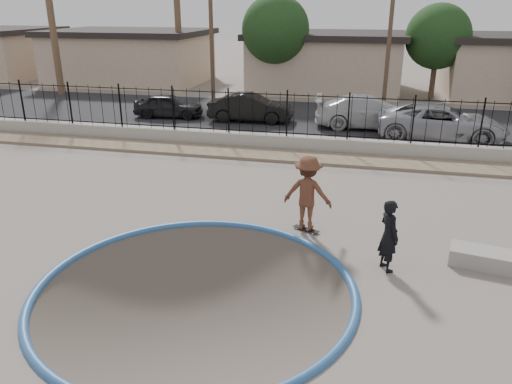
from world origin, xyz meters
The scene contains 21 objects.
ground centered at (0.00, 12.00, -1.10)m, with size 120.00×120.00×2.20m, color #6E645C.
bowl_pit centered at (0.00, -1.00, 0.00)m, with size 6.84×6.84×1.80m, color #4D453B, non-canonical shape.
coping_ring centered at (0.00, -1.00, 0.00)m, with size 7.04×7.04×0.20m, color #2C598F.
rock_strip centered at (0.00, 9.20, 0.06)m, with size 42.00×1.60×0.11m, color #947F61.
retaining_wall centered at (0.00, 10.30, 0.30)m, with size 42.00×0.45×0.60m, color gray.
fence centered at (0.00, 10.30, 1.50)m, with size 40.00×0.04×1.80m.
street centered at (0.00, 17.00, 0.02)m, with size 90.00×8.00×0.04m, color black.
house_west centered at (-15.00, 26.50, 1.97)m, with size 11.60×8.60×3.90m.
house_center centered at (0.00, 26.50, 1.97)m, with size 10.60×8.60×3.90m.
utility_pole_left centered at (-6.00, 19.00, 4.70)m, with size 1.70×0.24×9.00m.
utility_pole_mid centered at (4.00, 19.00, 4.96)m, with size 1.70×0.24×9.50m.
street_tree_left centered at (-3.00, 23.00, 4.19)m, with size 4.32×4.32×6.36m.
street_tree_mid centered at (7.00, 24.00, 3.84)m, with size 3.96×3.96×5.83m.
skater centered at (1.92, 2.51, 1.01)m, with size 1.30×0.75×2.02m, color brown.
skateboard centered at (1.92, 2.51, 0.05)m, with size 0.75×0.48×0.06m.
videographer centered at (4.00, 0.87, 0.86)m, with size 0.63×0.41×1.72m, color black.
concrete_ledge centered at (6.28, 1.54, 0.20)m, with size 1.60×0.70×0.40m, color gray.
car_a centered at (-7.21, 15.00, 0.66)m, with size 1.47×3.65×1.24m, color black.
car_b centered at (-2.70, 15.00, 0.74)m, with size 1.49×4.28×1.41m, color black.
car_c centered at (3.30, 15.00, 0.81)m, with size 2.17×5.33×1.55m, color #B9B9BB.
car_d centered at (6.48, 13.40, 0.81)m, with size 2.57×5.57×1.55m, color #999AA2.
Camera 1 is at (3.40, -9.77, 5.81)m, focal length 35.00 mm.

